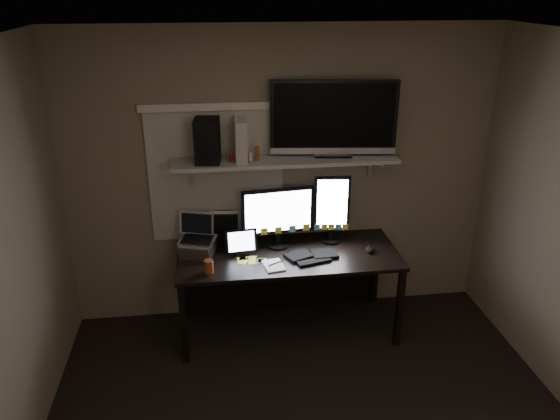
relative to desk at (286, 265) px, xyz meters
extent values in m
plane|color=silver|center=(0.00, -1.55, 1.95)|extent=(3.60, 3.60, 0.00)
plane|color=#7F6A5B|center=(0.00, 0.25, 0.70)|extent=(3.60, 0.00, 3.60)
cube|color=silver|center=(-0.55, 0.24, 0.75)|extent=(1.10, 0.02, 1.10)
cube|color=black|center=(0.00, -0.12, 0.16)|extent=(1.80, 0.75, 0.03)
cube|color=black|center=(0.00, 0.23, -0.20)|extent=(1.80, 0.02, 0.70)
cube|color=black|center=(-0.86, -0.46, -0.20)|extent=(0.05, 0.05, 0.70)
cube|color=black|center=(0.86, -0.46, -0.20)|extent=(0.05, 0.05, 0.70)
cube|color=black|center=(-0.86, 0.21, -0.20)|extent=(0.05, 0.05, 0.70)
cube|color=black|center=(0.86, 0.21, -0.20)|extent=(0.05, 0.05, 0.70)
cube|color=#A5A5A1|center=(0.00, 0.08, 0.91)|extent=(1.80, 0.35, 0.03)
cube|color=black|center=(-0.07, 0.03, 0.44)|extent=(0.60, 0.13, 0.53)
cube|color=black|center=(0.39, 0.06, 0.47)|extent=(0.30, 0.09, 0.59)
cube|color=black|center=(0.18, -0.20, 0.19)|extent=(0.45, 0.27, 0.03)
ellipsoid|color=black|center=(0.67, -0.18, 0.20)|extent=(0.09, 0.12, 0.04)
cube|color=white|center=(-0.14, -0.32, 0.18)|extent=(0.18, 0.22, 0.01)
cube|color=black|center=(-0.38, -0.09, 0.29)|extent=(0.26, 0.13, 0.22)
cube|color=black|center=(-0.49, 0.18, 0.31)|extent=(0.23, 0.13, 0.27)
cube|color=silver|center=(-0.73, -0.05, 0.34)|extent=(0.35, 0.31, 0.32)
cylinder|color=brown|center=(-0.64, -0.35, 0.23)|extent=(0.09, 0.09, 0.10)
cube|color=black|center=(0.39, 0.11, 1.23)|extent=(1.02, 0.30, 0.60)
cube|color=beige|center=(-0.35, 0.09, 1.09)|extent=(0.09, 0.28, 0.33)
cube|color=black|center=(-0.61, 0.06, 1.10)|extent=(0.21, 0.25, 0.34)
camera|label=1|loc=(-0.59, -4.05, 2.23)|focal=35.00mm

